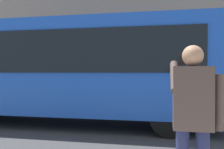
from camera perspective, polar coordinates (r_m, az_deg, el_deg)
name	(u,v)px	position (r m, az deg, el deg)	size (l,w,h in m)	color
ground_plane	(158,126)	(7.70, 10.24, -11.17)	(60.00, 60.00, 0.00)	#38383A
red_bus	(68,68)	(7.88, -9.79, 1.42)	(9.05, 2.54, 3.08)	#1947AD
pedestrian_photographer	(193,113)	(2.83, 17.58, -8.18)	(0.53, 0.52, 1.70)	#1E2347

